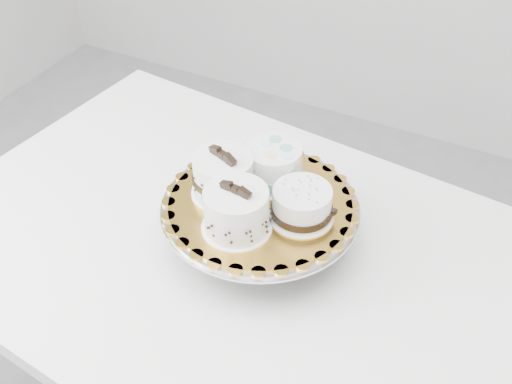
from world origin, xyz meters
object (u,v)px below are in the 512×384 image
at_px(table, 237,274).
at_px(cake_banded, 224,177).
at_px(cake_stand, 260,217).
at_px(cake_swirl, 236,211).
at_px(cake_board, 260,204).
at_px(cake_ribbon, 302,205).
at_px(cake_dots, 274,165).

distance_m(table, cake_banded, 0.22).
xyz_separation_m(cake_stand, cake_swirl, (-0.01, -0.08, 0.07)).
xyz_separation_m(cake_board, cake_banded, (-0.07, -0.01, 0.04)).
height_order(table, cake_ribbon, cake_ribbon).
bearing_deg(cake_swirl, cake_ribbon, 47.99).
xyz_separation_m(table, cake_ribbon, (0.12, 0.03, 0.21)).
xyz_separation_m(cake_dots, cake_ribbon, (0.09, -0.07, -0.01)).
distance_m(table, cake_ribbon, 0.24).
height_order(cake_board, cake_swirl, cake_swirl).
height_order(cake_dots, cake_ribbon, cake_dots).
height_order(cake_stand, cake_swirl, cake_swirl).
bearing_deg(table, cake_dots, 78.24).
relative_size(table, cake_swirl, 10.36).
relative_size(table, cake_ribbon, 10.38).
bearing_deg(cake_ribbon, cake_dots, 153.30).
bearing_deg(cake_stand, cake_board, 45.00).
height_order(cake_stand, cake_ribbon, cake_ribbon).
xyz_separation_m(cake_board, cake_ribbon, (0.08, -0.00, 0.03)).
xyz_separation_m(cake_stand, cake_board, (0.00, 0.00, 0.03)).
bearing_deg(cake_banded, cake_ribbon, 22.83).
bearing_deg(cake_board, cake_banded, -175.73).
height_order(cake_banded, cake_ribbon, cake_banded).
relative_size(table, cake_banded, 9.07).
bearing_deg(cake_swirl, table, 127.66).
bearing_deg(table, cake_ribbon, 18.98).
bearing_deg(cake_dots, cake_swirl, -96.67).
bearing_deg(cake_dots, cake_banded, -138.61).
height_order(cake_stand, cake_dots, cake_dots).
bearing_deg(table, cake_swirl, -52.97).
bearing_deg(cake_ribbon, cake_board, -169.51).
height_order(cake_banded, cake_dots, cake_banded).
xyz_separation_m(cake_swirl, cake_dots, (0.00, 0.14, 0.00)).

